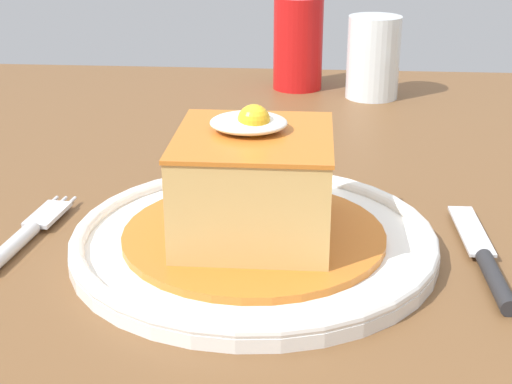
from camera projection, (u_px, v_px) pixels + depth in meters
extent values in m
cube|color=brown|center=(274.00, 238.00, 0.64)|extent=(1.39, 1.10, 0.04)
cylinder|color=white|center=(254.00, 244.00, 0.57)|extent=(0.28, 0.28, 0.01)
torus|color=white|center=(254.00, 236.00, 0.57)|extent=(0.28, 0.28, 0.01)
cylinder|color=#C66B23|center=(254.00, 235.00, 0.57)|extent=(0.20, 0.20, 0.01)
cube|color=tan|center=(254.00, 186.00, 0.56)|extent=(0.11, 0.12, 0.07)
cube|color=#C66B23|center=(254.00, 136.00, 0.54)|extent=(0.11, 0.12, 0.00)
ellipsoid|color=white|center=(249.00, 123.00, 0.55)|extent=(0.06, 0.05, 0.01)
sphere|color=yellow|center=(254.00, 121.00, 0.54)|extent=(0.02, 0.02, 0.02)
cylinder|color=silver|center=(10.00, 248.00, 0.57)|extent=(0.02, 0.08, 0.01)
cube|color=silver|center=(48.00, 214.00, 0.62)|extent=(0.03, 0.05, 0.00)
cylinder|color=silver|center=(69.00, 203.00, 0.65)|extent=(0.01, 0.03, 0.00)
cylinder|color=silver|center=(60.00, 202.00, 0.65)|extent=(0.01, 0.03, 0.00)
cylinder|color=silver|center=(52.00, 202.00, 0.65)|extent=(0.01, 0.03, 0.00)
cylinder|color=#262628|center=(496.00, 281.00, 0.52)|extent=(0.01, 0.08, 0.01)
cube|color=silver|center=(471.00, 230.00, 0.60)|extent=(0.02, 0.09, 0.00)
cylinder|color=red|center=(298.00, 44.00, 1.01)|extent=(0.07, 0.07, 0.12)
cylinder|color=gold|center=(372.00, 75.00, 0.98)|extent=(0.06, 0.06, 0.06)
cylinder|color=silver|center=(373.00, 57.00, 0.97)|extent=(0.07, 0.07, 0.10)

